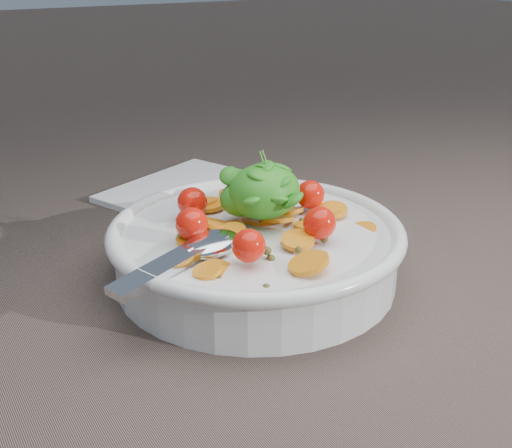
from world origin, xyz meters
TOP-DOWN VIEW (x-y plane):
  - ground at (0.00, 0.00)m, footprint 6.00×6.00m
  - bowl at (-0.00, -0.02)m, footprint 0.27×0.25m
  - napkin at (0.04, 0.20)m, footprint 0.22×0.21m

SIDE VIEW (x-z plane):
  - ground at x=0.00m, z-range 0.00..0.00m
  - napkin at x=0.04m, z-range 0.00..0.01m
  - bowl at x=0.00m, z-range -0.02..0.08m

